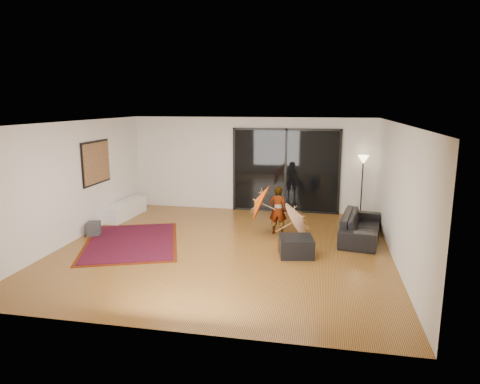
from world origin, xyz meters
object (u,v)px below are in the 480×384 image
(sofa, at_px, (361,226))
(child, at_px, (278,210))
(ottoman, at_px, (296,246))
(media_console, at_px, (126,209))

(sofa, height_order, child, child)
(sofa, relative_size, child, 1.76)
(ottoman, xyz_separation_m, child, (-0.53, 1.41, 0.39))
(sofa, xyz_separation_m, ottoman, (-1.40, -1.40, -0.11))
(sofa, relative_size, ottoman, 3.04)
(media_console, relative_size, sofa, 0.78)
(sofa, bearing_deg, media_console, 92.13)
(sofa, height_order, ottoman, sofa)
(media_console, bearing_deg, ottoman, -19.26)
(media_console, xyz_separation_m, ottoman, (4.80, -2.14, -0.03))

